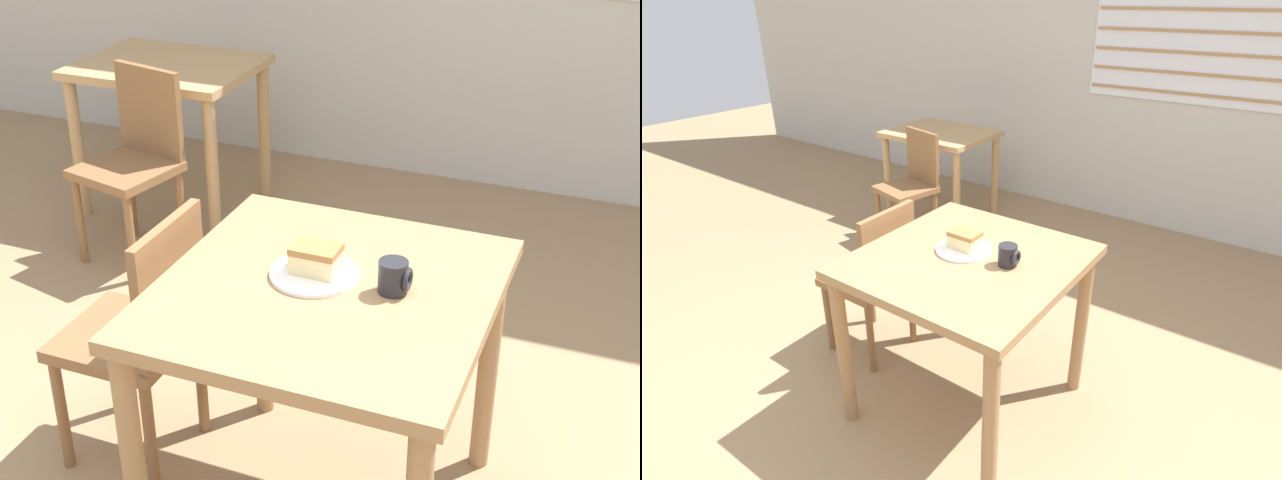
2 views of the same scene
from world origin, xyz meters
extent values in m
cube|color=#9E754C|center=(0.00, 0.45, 0.76)|extent=(0.84, 0.87, 0.04)
cylinder|color=#9E754C|center=(-0.38, 0.07, 0.37)|extent=(0.06, 0.06, 0.74)
cylinder|color=#9E754C|center=(-0.38, 0.84, 0.37)|extent=(0.06, 0.06, 0.74)
cylinder|color=#9E754C|center=(0.37, 0.84, 0.37)|extent=(0.06, 0.06, 0.74)
cube|color=tan|center=(-1.48, 2.18, 0.71)|extent=(0.83, 0.66, 0.04)
cylinder|color=tan|center=(-1.85, 1.90, 0.35)|extent=(0.06, 0.06, 0.69)
cylinder|color=tan|center=(-1.12, 1.90, 0.35)|extent=(0.06, 0.06, 0.69)
cylinder|color=tan|center=(-1.85, 2.45, 0.35)|extent=(0.06, 0.06, 0.69)
cylinder|color=tan|center=(-1.12, 2.45, 0.35)|extent=(0.06, 0.06, 0.69)
cube|color=brown|center=(-0.67, 0.50, 0.42)|extent=(0.37, 0.37, 0.04)
cylinder|color=brown|center=(-0.83, 0.66, 0.20)|extent=(0.04, 0.04, 0.40)
cylinder|color=brown|center=(-0.83, 0.35, 0.20)|extent=(0.04, 0.04, 0.40)
cylinder|color=brown|center=(-0.52, 0.66, 0.20)|extent=(0.04, 0.04, 0.40)
cylinder|color=brown|center=(-0.52, 0.35, 0.20)|extent=(0.04, 0.04, 0.40)
cube|color=brown|center=(-0.50, 0.50, 0.64)|extent=(0.03, 0.35, 0.40)
cube|color=brown|center=(-1.38, 1.60, 0.42)|extent=(0.44, 0.44, 0.04)
cylinder|color=brown|center=(-1.57, 1.48, 0.20)|extent=(0.04, 0.04, 0.40)
cylinder|color=brown|center=(-1.26, 1.42, 0.20)|extent=(0.04, 0.04, 0.40)
cylinder|color=brown|center=(-1.50, 1.79, 0.20)|extent=(0.04, 0.04, 0.40)
cylinder|color=brown|center=(-1.19, 1.72, 0.20)|extent=(0.04, 0.04, 0.40)
cube|color=brown|center=(-1.34, 1.77, 0.64)|extent=(0.35, 0.11, 0.40)
cylinder|color=white|center=(-0.05, 0.49, 0.79)|extent=(0.24, 0.24, 0.01)
cube|color=beige|center=(-0.05, 0.49, 0.82)|extent=(0.12, 0.09, 0.05)
cube|color=#A3703D|center=(-0.05, 0.49, 0.86)|extent=(0.12, 0.09, 0.02)
cylinder|color=#232328|center=(0.16, 0.49, 0.82)|extent=(0.08, 0.08, 0.09)
torus|color=#232328|center=(0.20, 0.49, 0.82)|extent=(0.01, 0.06, 0.06)
camera|label=1|loc=(0.71, -1.37, 1.94)|focal=50.00mm
camera|label=2|loc=(1.02, -1.02, 1.74)|focal=28.00mm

